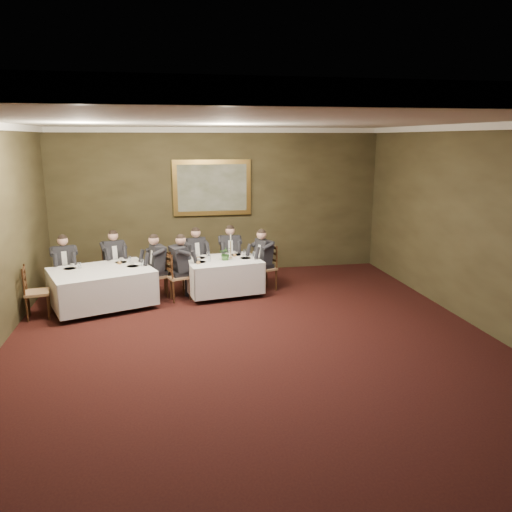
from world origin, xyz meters
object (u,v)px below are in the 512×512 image
object	(u,v)px
chair_main_endright	(265,277)
chair_sec_backright	(115,278)
chair_main_endleft	(178,286)
chair_sec_backleft	(66,285)
centerpiece	(226,253)
diner_main_endright	(265,267)
diner_sec_backright	(114,268)
diner_sec_endright	(159,274)
candlestick	(231,249)
chair_main_backleft	(195,274)
diner_sec_backleft	(66,274)
painting	(212,188)
chair_sec_endright	(160,284)
chair_sec_endleft	(37,303)
chair_main_backright	(230,271)
diner_main_backleft	(195,264)
table_second	(102,285)
table_main	(223,274)
diner_main_endleft	(178,275)
diner_main_backright	(230,261)

from	to	relation	value
chair_main_endright	chair_sec_backright	world-z (taller)	same
chair_main_endleft	chair_sec_backleft	distance (m)	2.33
chair_sec_backright	centerpiece	distance (m)	2.54
diner_main_endright	diner_sec_backright	xyz separation A→B (m)	(-3.22, 0.52, 0.00)
diner_sec_endright	candlestick	bearing A→B (deg)	-104.56
chair_main_backleft	diner_sec_endright	bearing A→B (deg)	21.43
diner_sec_endright	candlestick	distance (m)	1.58
diner_main_endright	diner_sec_backleft	bearing A→B (deg)	66.19
diner_sec_backleft	chair_sec_backright	world-z (taller)	diner_sec_backleft
chair_main_endleft	painting	size ratio (longest dim) A/B	0.53
chair_sec_endright	chair_sec_endleft	world-z (taller)	same
diner_sec_backleft	diner_sec_endright	bearing A→B (deg)	157.59
chair_main_backright	chair_main_endright	xyz separation A→B (m)	(0.68, -0.67, 0.00)
chair_main_backleft	diner_main_endright	xyz separation A→B (m)	(1.48, -0.54, 0.23)
diner_main_backleft	chair_sec_backright	size ratio (longest dim) A/B	1.35
diner_main_backleft	chair_sec_backleft	world-z (taller)	diner_main_backleft
chair_main_endleft	centerpiece	size ratio (longest dim) A/B	3.31
centerpiece	painting	bearing A→B (deg)	91.90
chair_main_backleft	table_second	bearing A→B (deg)	10.13
chair_sec_endleft	centerpiece	xyz separation A→B (m)	(3.61, 0.73, 0.63)
table_main	chair_sec_backleft	world-z (taller)	chair_sec_backleft
diner_main_backleft	chair_main_backright	size ratio (longest dim) A/B	1.35
chair_main_endleft	centerpiece	distance (m)	1.20
centerpiece	diner_sec_endright	bearing A→B (deg)	177.19
table_main	chair_sec_endright	distance (m)	1.32
chair_main_endleft	candlestick	bearing A→B (deg)	84.68
diner_sec_backleft	candlestick	size ratio (longest dim) A/B	2.51
chair_main_endright	centerpiece	size ratio (longest dim) A/B	3.31
diner_main_endleft	diner_sec_backright	bearing A→B (deg)	-140.68
diner_sec_backleft	diner_sec_backright	xyz separation A→B (m)	(0.95, 0.34, 0.00)
table_main	chair_main_endleft	distance (m)	0.98
chair_sec_backleft	candlestick	world-z (taller)	candlestick
diner_main_backright	diner_main_endleft	size ratio (longest dim) A/B	1.00
chair_main_backleft	diner_sec_backright	world-z (taller)	diner_sec_backright
chair_main_endright	centerpiece	distance (m)	1.11
chair_main_endleft	table_main	bearing A→B (deg)	81.28
diner_main_backleft	diner_main_endright	xyz separation A→B (m)	(1.47, -0.53, 0.00)
chair_sec_backleft	chair_sec_endright	size ratio (longest dim) A/B	1.00
diner_main_endright	candlestick	bearing A→B (deg)	73.00
table_main	painting	bearing A→B (deg)	90.00
chair_main_endright	chair_sec_endright	distance (m)	2.27
diner_sec_backright	diner_sec_endright	xyz separation A→B (m)	(0.95, -0.67, 0.00)
candlestick	painting	size ratio (longest dim) A/B	0.29
diner_main_backright	table_second	bearing A→B (deg)	26.94
chair_sec_endleft	diner_sec_backright	bearing A→B (deg)	130.13
chair_main_backright	chair_sec_backleft	size ratio (longest dim) A/B	1.00
diner_sec_endright	painting	size ratio (longest dim) A/B	0.72
diner_main_backleft	chair_main_backleft	bearing A→B (deg)	-90.00
chair_main_endleft	chair_sec_backleft	size ratio (longest dim) A/B	1.00
table_main	chair_sec_endright	xyz separation A→B (m)	(-1.31, 0.02, -0.17)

